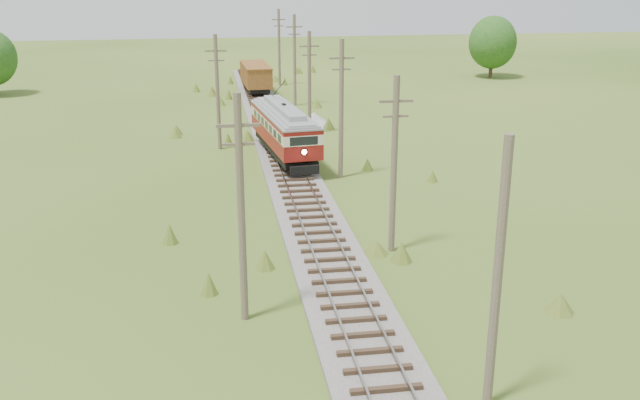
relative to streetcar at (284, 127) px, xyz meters
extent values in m
cube|color=#605B54|center=(0.00, -1.72, -2.37)|extent=(3.60, 96.00, 0.25)
cube|color=#726659|center=(-0.72, -1.72, -2.01)|extent=(0.08, 96.00, 0.17)
cube|color=#726659|center=(0.72, -1.72, -2.01)|extent=(0.08, 96.00, 0.17)
cube|color=#2D2116|center=(0.00, -1.72, -2.16)|extent=(2.40, 96.00, 0.16)
cube|color=black|center=(0.00, 0.00, -1.51)|extent=(3.40, 10.56, 0.42)
cube|color=maroon|center=(0.00, 0.00, -0.57)|extent=(3.89, 11.51, 1.03)
cube|color=beige|center=(0.00, 0.00, 0.28)|extent=(3.93, 11.57, 0.66)
cube|color=black|center=(0.00, 0.00, 0.28)|extent=(3.89, 11.06, 0.52)
cube|color=maroon|center=(0.00, 0.00, 0.75)|extent=(3.89, 11.51, 0.28)
cube|color=gray|center=(0.00, 0.00, 1.06)|extent=(3.96, 11.62, 0.36)
cube|color=gray|center=(0.00, 0.00, 1.38)|extent=(2.13, 8.54, 0.38)
sphere|color=#FFF2BF|center=(0.65, -5.68, -0.43)|extent=(0.34, 0.34, 0.34)
cylinder|color=black|center=(-0.19, 1.68, 2.44)|extent=(0.55, 4.36, 1.81)
cylinder|color=black|center=(-0.22, -4.32, -1.56)|extent=(0.20, 0.76, 0.75)
cylinder|color=black|center=(1.18, -4.16, -1.56)|extent=(0.20, 0.76, 0.75)
cylinder|color=black|center=(-1.18, 4.16, -1.56)|extent=(0.20, 0.76, 0.75)
cylinder|color=black|center=(0.22, 4.32, -1.56)|extent=(0.20, 0.76, 0.75)
cube|color=black|center=(0.00, 28.25, -1.58)|extent=(2.40, 7.31, 0.50)
cube|color=brown|center=(0.00, 28.25, -0.33)|extent=(2.96, 8.13, 2.01)
cube|color=brown|center=(0.00, 28.25, 0.73)|extent=(3.02, 8.30, 0.12)
cylinder|color=black|center=(-0.65, 25.81, -1.53)|extent=(0.16, 0.81, 0.80)
cylinder|color=black|center=(0.86, 25.88, -1.53)|extent=(0.16, 0.81, 0.80)
cylinder|color=black|center=(-0.86, 30.62, -1.53)|extent=(0.16, 0.81, 0.80)
cylinder|color=black|center=(0.65, 30.69, -1.53)|extent=(0.16, 0.81, 0.80)
cone|color=gray|center=(3.93, 12.06, -1.95)|extent=(2.88, 2.88, 1.08)
cone|color=gray|center=(4.65, 11.16, -2.18)|extent=(1.62, 1.62, 0.63)
cylinder|color=brown|center=(3.10, -30.72, 1.91)|extent=(0.30, 0.30, 8.80)
cylinder|color=brown|center=(3.30, -17.72, 1.81)|extent=(0.30, 0.30, 8.60)
cube|color=brown|center=(3.30, -17.72, 4.91)|extent=(1.60, 0.12, 0.12)
cube|color=brown|center=(3.30, -17.72, 4.21)|extent=(1.20, 0.10, 0.10)
cylinder|color=brown|center=(3.20, -4.72, 2.01)|extent=(0.30, 0.30, 9.00)
cube|color=brown|center=(3.20, -4.72, 5.31)|extent=(1.60, 0.12, 0.12)
cube|color=brown|center=(3.20, -4.72, 4.61)|extent=(1.20, 0.10, 0.10)
cylinder|color=brown|center=(3.00, 8.28, 1.71)|extent=(0.30, 0.30, 8.40)
cube|color=brown|center=(3.00, 8.28, 4.71)|extent=(1.60, 0.12, 0.12)
cube|color=brown|center=(3.00, 8.28, 4.01)|extent=(1.20, 0.10, 0.10)
cylinder|color=brown|center=(3.40, 21.28, 1.96)|extent=(0.30, 0.30, 8.90)
cube|color=brown|center=(3.40, 21.28, 5.21)|extent=(1.60, 0.12, 0.12)
cube|color=brown|center=(3.40, 21.28, 4.51)|extent=(1.20, 0.10, 0.10)
cylinder|color=brown|center=(3.20, 34.28, 1.86)|extent=(0.30, 0.30, 8.70)
cube|color=brown|center=(3.20, 34.28, 5.01)|extent=(1.60, 0.12, 0.12)
cube|color=brown|center=(3.20, 34.28, 4.31)|extent=(1.20, 0.10, 0.10)
cylinder|color=brown|center=(-4.20, -23.72, 2.01)|extent=(0.30, 0.30, 9.00)
cube|color=brown|center=(-4.20, -23.72, 5.31)|extent=(1.60, 0.12, 0.12)
cube|color=brown|center=(-4.20, -23.72, 4.61)|extent=(1.20, 0.10, 0.10)
cylinder|color=brown|center=(-4.50, 4.28, 1.81)|extent=(0.30, 0.30, 8.60)
cube|color=brown|center=(-4.50, 4.28, 4.91)|extent=(1.60, 0.12, 0.12)
cube|color=brown|center=(-4.50, 4.28, 4.21)|extent=(1.20, 0.10, 0.10)
cylinder|color=#38281C|center=(30.00, 36.28, -1.23)|extent=(0.50, 0.50, 2.52)
ellipsoid|color=#164B18|center=(30.00, 36.28, 1.85)|extent=(5.88, 5.88, 6.47)
camera|label=1|loc=(-5.23, -49.22, 10.78)|focal=40.00mm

